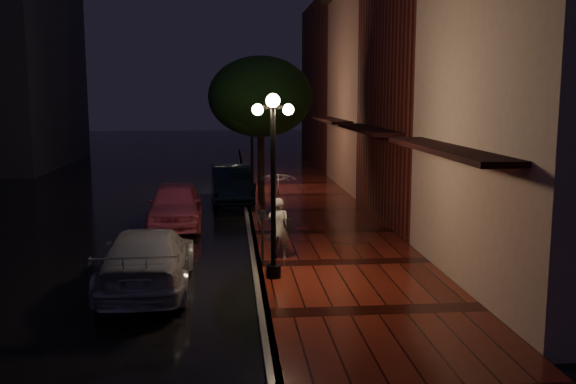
# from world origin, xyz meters

# --- Properties ---
(ground) EXTENTS (120.00, 120.00, 0.00)m
(ground) POSITION_xyz_m (0.00, 0.00, 0.00)
(ground) COLOR black
(ground) RESTS_ON ground
(sidewalk) EXTENTS (4.50, 60.00, 0.15)m
(sidewalk) POSITION_xyz_m (2.25, 0.00, 0.07)
(sidewalk) COLOR #40110B
(sidewalk) RESTS_ON ground
(curb) EXTENTS (0.25, 60.00, 0.15)m
(curb) POSITION_xyz_m (0.00, 0.00, 0.07)
(curb) COLOR #595451
(curb) RESTS_ON ground
(storefront_near) EXTENTS (5.00, 8.00, 8.50)m
(storefront_near) POSITION_xyz_m (7.00, -6.00, 4.25)
(storefront_near) COLOR gray
(storefront_near) RESTS_ON ground
(storefront_mid) EXTENTS (5.00, 8.00, 11.00)m
(storefront_mid) POSITION_xyz_m (7.00, 2.00, 5.50)
(storefront_mid) COLOR #511914
(storefront_mid) RESTS_ON ground
(storefront_far) EXTENTS (5.00, 8.00, 9.00)m
(storefront_far) POSITION_xyz_m (7.00, 10.00, 4.50)
(storefront_far) COLOR #8C5951
(storefront_far) RESTS_ON ground
(storefront_extra) EXTENTS (5.00, 12.00, 10.00)m
(storefront_extra) POSITION_xyz_m (7.00, 20.00, 5.00)
(storefront_extra) COLOR #511914
(storefront_extra) RESTS_ON ground
(streetlamp_near) EXTENTS (0.96, 0.36, 4.31)m
(streetlamp_near) POSITION_xyz_m (0.35, -5.00, 2.60)
(streetlamp_near) COLOR black
(streetlamp_near) RESTS_ON sidewalk
(streetlamp_far) EXTENTS (0.96, 0.36, 4.31)m
(streetlamp_far) POSITION_xyz_m (0.35, 9.00, 2.60)
(streetlamp_far) COLOR black
(streetlamp_far) RESTS_ON sidewalk
(street_tree) EXTENTS (4.16, 4.16, 5.80)m
(street_tree) POSITION_xyz_m (0.61, 5.99, 4.24)
(street_tree) COLOR black
(street_tree) RESTS_ON sidewalk
(pink_car) EXTENTS (1.91, 4.44, 1.49)m
(pink_car) POSITION_xyz_m (-2.52, 1.98, 0.75)
(pink_car) COLOR #DF5C7F
(pink_car) RESTS_ON ground
(navy_car) EXTENTS (1.86, 4.69, 1.52)m
(navy_car) POSITION_xyz_m (-0.60, 6.77, 0.76)
(navy_car) COLOR black
(navy_car) RESTS_ON ground
(silver_car) EXTENTS (2.10, 4.96, 1.43)m
(silver_car) POSITION_xyz_m (-2.55, -5.20, 0.71)
(silver_car) COLOR #AEB0B6
(silver_car) RESTS_ON ground
(woman_with_umbrella) EXTENTS (0.95, 0.97, 2.29)m
(woman_with_umbrella) POSITION_xyz_m (0.60, -3.26, 1.66)
(woman_with_umbrella) COLOR white
(woman_with_umbrella) RESTS_ON sidewalk
(parking_meter) EXTENTS (0.14, 0.11, 1.41)m
(parking_meter) POSITION_xyz_m (0.15, -3.94, 1.01)
(parking_meter) COLOR black
(parking_meter) RESTS_ON sidewalk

